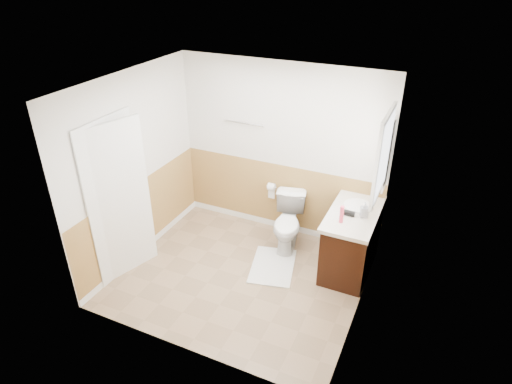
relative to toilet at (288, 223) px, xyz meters
The scene contains 32 objects.
floor 1.01m from the toilet, 108.48° to the right, with size 3.00×3.00×0.00m, color #8C7051.
ceiling 2.32m from the toilet, 108.48° to the right, with size 3.00×3.00×0.00m, color white.
wall_back 1.01m from the toilet, 126.05° to the left, with size 3.00×3.00×0.00m, color silver.
wall_front 2.38m from the toilet, 97.74° to the right, with size 3.00×3.00×0.00m, color silver.
wall_left 2.19m from the toilet, 153.64° to the right, with size 3.00×3.00×0.00m, color silver.
wall_right 1.73m from the toilet, 36.54° to the right, with size 3.00×3.00×0.00m, color silver.
wainscot_back 0.51m from the toilet, 126.87° to the left, with size 3.00×3.00×0.00m, color tan.
wainscot_front 2.20m from the toilet, 97.78° to the right, with size 3.00×3.00×0.00m, color tan.
wainscot_left 2.00m from the toilet, 153.49° to the right, with size 2.60×2.60×0.00m, color tan.
wainscot_right 1.49m from the toilet, 36.82° to the right, with size 2.60×2.60×0.00m, color tan.
toilet is the anchor object (origin of this frame).
bath_mat 0.65m from the toilet, 90.00° to the right, with size 0.55×0.80×0.02m, color white.
vanity_cabinet 0.92m from the toilet, ahead, with size 0.55×1.10×0.80m, color black.
vanity_knob_left 0.67m from the toilet, 18.23° to the right, with size 0.03×0.03×0.03m, color silver.
vanity_knob_right 0.64m from the toilet, ahead, with size 0.03×0.03×0.03m, color silver.
countertop 1.02m from the toilet, ahead, with size 0.60×1.15×0.05m, color beige.
sink_basin 1.04m from the toilet, ahead, with size 0.36×0.36×0.02m, color white.
faucet 1.22m from the toilet, ahead, with size 0.02×0.02×0.14m, color silver.
lotion_bottle 1.08m from the toilet, 26.50° to the right, with size 0.05×0.05×0.22m, color #E13A58.
soap_dispenser 1.19m from the toilet, ahead, with size 0.09×0.09×0.20m, color gray.
hair_dryer_body 1.03m from the toilet, 14.04° to the right, with size 0.07×0.07×0.14m, color black.
hair_dryer_handle 0.98m from the toilet, 12.39° to the right, with size 0.03×0.03×0.07m, color black.
mirror_panel 1.68m from the toilet, 10.06° to the left, with size 0.02×0.35×0.90m, color silver.
window_frame 1.83m from the toilet, 14.49° to the right, with size 0.04×0.80×1.00m, color white.
window_glass 1.84m from the toilet, 14.30° to the right, with size 0.01×0.70×0.90m, color white.
door 2.26m from the toilet, 141.70° to the right, with size 0.05×0.80×2.04m, color white.
door_frame 2.32m from the toilet, 142.91° to the right, with size 0.02×0.92×2.10m, color white.
door_knob 2.01m from the toilet, 148.32° to the right, with size 0.06×0.06×0.06m, color silver.
towel_bar 1.53m from the toilet, 157.16° to the left, with size 0.02×0.02×0.62m, color silver.
tp_holder_bar 0.61m from the toilet, 139.72° to the left, with size 0.02×0.02×0.14m, color silver.
tp_roll 0.61m from the toilet, 139.72° to the left, with size 0.11×0.11×0.10m, color white.
tp_sheet 0.56m from the toilet, 139.72° to the left, with size 0.10×0.01×0.16m, color white.
Camera 1 is at (2.03, -3.97, 3.71)m, focal length 30.82 mm.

